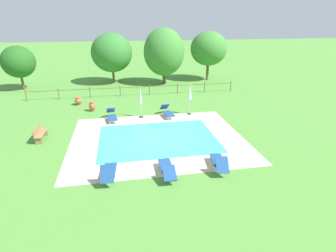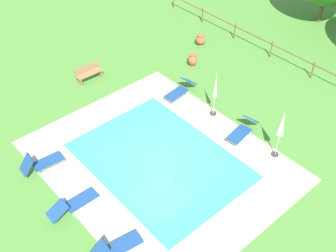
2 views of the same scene
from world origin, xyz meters
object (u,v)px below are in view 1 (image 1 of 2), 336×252
(terracotta_urn_near_fence, at_px, (78,101))
(terracotta_urn_by_tree, at_px, (92,106))
(tree_west_mid, at_px, (112,53))
(tree_centre, at_px, (18,62))
(sun_lounger_south_near_corner, at_px, (112,116))
(sun_lounger_north_end, at_px, (167,168))
(sun_lounger_north_far, at_px, (167,112))
(wooden_bench_lawn_side, at_px, (40,133))
(sun_lounger_north_mid, at_px, (219,162))
(tree_far_west, at_px, (209,49))
(patio_umbrella_closed_row_mid_west, at_px, (190,94))
(patio_umbrella_closed_row_west, at_px, (141,98))
(sun_lounger_north_near_steps, at_px, (109,171))
(tree_far_east, at_px, (164,52))

(terracotta_urn_near_fence, distance_m, terracotta_urn_by_tree, 2.39)
(tree_west_mid, xyz_separation_m, tree_centre, (-9.47, -1.37, -0.56))
(sun_lounger_south_near_corner, relative_size, tree_centre, 0.45)
(sun_lounger_north_end, xyz_separation_m, tree_west_mid, (-2.63, 20.52, 3.12))
(sun_lounger_north_far, distance_m, wooden_bench_lawn_side, 9.02)
(wooden_bench_lawn_side, distance_m, terracotta_urn_by_tree, 5.86)
(sun_lounger_north_mid, distance_m, sun_lounger_north_end, 2.68)
(sun_lounger_north_end, relative_size, tree_far_west, 0.36)
(sun_lounger_north_far, xyz_separation_m, terracotta_urn_by_tree, (-5.81, 2.35, 0.04))
(sun_lounger_south_near_corner, relative_size, tree_west_mid, 0.36)
(sun_lounger_north_far, height_order, patio_umbrella_closed_row_mid_west, patio_umbrella_closed_row_mid_west)
(tree_far_west, bearing_deg, sun_lounger_north_far, -120.60)
(sun_lounger_south_near_corner, bearing_deg, patio_umbrella_closed_row_west, 6.17)
(sun_lounger_north_end, bearing_deg, patio_umbrella_closed_row_mid_west, 68.24)
(terracotta_urn_by_tree, relative_size, tree_centre, 0.17)
(sun_lounger_north_mid, bearing_deg, terracotta_urn_by_tree, 123.90)
(sun_lounger_north_far, bearing_deg, sun_lounger_south_near_corner, -178.81)
(patio_umbrella_closed_row_mid_west, bearing_deg, terracotta_urn_near_fence, 155.14)
(patio_umbrella_closed_row_mid_west, bearing_deg, sun_lounger_north_near_steps, -126.47)
(tree_west_mid, bearing_deg, terracotta_urn_by_tree, -99.48)
(tree_centre, bearing_deg, patio_umbrella_closed_row_west, -43.19)
(sun_lounger_north_end, bearing_deg, patio_umbrella_closed_row_west, 93.50)
(terracotta_urn_by_tree, relative_size, tree_far_west, 0.14)
(tree_west_mid, height_order, tree_far_east, tree_far_east)
(wooden_bench_lawn_side, distance_m, tree_far_east, 17.47)
(tree_far_west, bearing_deg, tree_far_east, -168.27)
(sun_lounger_north_far, relative_size, terracotta_urn_near_fence, 2.95)
(sun_lounger_north_near_steps, bearing_deg, tree_far_west, 60.44)
(patio_umbrella_closed_row_mid_west, bearing_deg, tree_west_mid, 115.89)
(sun_lounger_south_near_corner, distance_m, terracotta_urn_near_fence, 5.31)
(sun_lounger_north_mid, height_order, patio_umbrella_closed_row_west, patio_umbrella_closed_row_west)
(terracotta_urn_near_fence, bearing_deg, tree_far_west, 28.72)
(terracotta_urn_near_fence, bearing_deg, tree_centre, 133.85)
(wooden_bench_lawn_side, height_order, terracotta_urn_near_fence, wooden_bench_lawn_side)
(tree_far_east, bearing_deg, sun_lounger_north_near_steps, -107.12)
(sun_lounger_south_near_corner, relative_size, terracotta_urn_near_fence, 2.98)
(sun_lounger_north_mid, xyz_separation_m, tree_far_east, (0.45, 19.07, 3.19))
(sun_lounger_north_end, bearing_deg, sun_lounger_north_near_steps, 177.92)
(patio_umbrella_closed_row_west, xyz_separation_m, tree_centre, (-11.59, 10.88, 1.39))
(wooden_bench_lawn_side, xyz_separation_m, tree_centre, (-5.04, 13.85, 2.44))
(sun_lounger_north_mid, distance_m, tree_far_west, 21.38)
(sun_lounger_south_near_corner, height_order, patio_umbrella_closed_row_west, patio_umbrella_closed_row_west)
(patio_umbrella_closed_row_west, xyz_separation_m, tree_far_west, (9.23, 12.04, 2.22))
(sun_lounger_south_near_corner, distance_m, tree_west_mid, 12.87)
(patio_umbrella_closed_row_west, height_order, terracotta_urn_near_fence, patio_umbrella_closed_row_west)
(wooden_bench_lawn_side, bearing_deg, patio_umbrella_closed_row_west, 24.38)
(terracotta_urn_by_tree, bearing_deg, tree_centre, 131.91)
(sun_lounger_north_end, xyz_separation_m, patio_umbrella_closed_row_mid_west, (3.31, 8.29, 1.31))
(sun_lounger_north_mid, xyz_separation_m, patio_umbrella_closed_row_west, (-3.19, 8.19, 1.13))
(sun_lounger_north_near_steps, distance_m, sun_lounger_north_far, 9.08)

